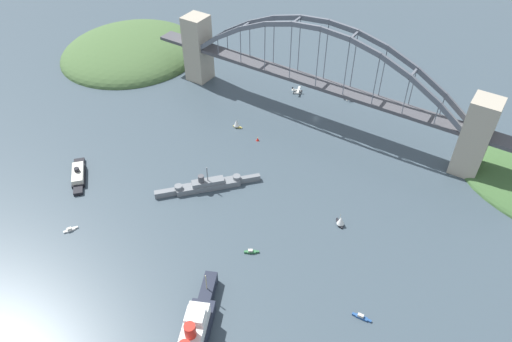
# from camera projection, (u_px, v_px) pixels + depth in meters

# --- Properties ---
(ground_plane) EXTENTS (1400.00, 1400.00, 0.00)m
(ground_plane) POSITION_uv_depth(u_px,v_px,m) (316.00, 118.00, 345.69)
(ground_plane) COLOR #3D4C56
(harbor_arch_bridge) EXTENTS (273.78, 17.07, 72.03)m
(harbor_arch_bridge) POSITION_uv_depth(u_px,v_px,m) (319.00, 84.00, 326.92)
(harbor_arch_bridge) COLOR #ADA38E
(harbor_arch_bridge) RESTS_ON ground
(headland_east_shore) EXTENTS (118.33, 124.16, 31.66)m
(headland_east_shore) POSITION_uv_depth(u_px,v_px,m) (135.00, 53.00, 420.72)
(headland_east_shore) COLOR #476638
(headland_east_shore) RESTS_ON ground
(naval_cruiser) EXTENTS (46.17, 49.38, 16.36)m
(naval_cruiser) POSITION_uv_depth(u_px,v_px,m) (207.00, 185.00, 288.47)
(naval_cruiser) COLOR slate
(naval_cruiser) RESTS_ON ground
(harbor_ferry_steamer) EXTENTS (28.52, 27.23, 7.65)m
(harbor_ferry_steamer) POSITION_uv_depth(u_px,v_px,m) (78.00, 175.00, 296.25)
(harbor_ferry_steamer) COLOR black
(harbor_ferry_steamer) RESTS_ON ground
(seaplane_taxiing_near_bridge) EXTENTS (8.54, 8.44, 5.02)m
(seaplane_taxiing_near_bridge) POSITION_uv_depth(u_px,v_px,m) (348.00, 96.00, 363.75)
(seaplane_taxiing_near_bridge) COLOR #B7B7B2
(seaplane_taxiing_near_bridge) RESTS_ON ground
(seaplane_second_in_formation) EXTENTS (8.56, 10.18, 4.66)m
(seaplane_second_in_formation) POSITION_uv_depth(u_px,v_px,m) (297.00, 91.00, 370.10)
(seaplane_second_in_formation) COLOR #B7B7B2
(seaplane_second_in_formation) RESTS_ON ground
(small_boat_0) EXTENTS (4.50, 7.63, 2.10)m
(small_boat_0) POSITION_uv_depth(u_px,v_px,m) (70.00, 230.00, 264.29)
(small_boat_0) COLOR silver
(small_boat_0) RESTS_ON ground
(small_boat_1) EXTENTS (9.35, 2.27, 2.43)m
(small_boat_1) POSITION_uv_depth(u_px,v_px,m) (361.00, 317.00, 223.36)
(small_boat_1) COLOR #234C8C
(small_boat_1) RESTS_ON ground
(small_boat_2) EXTENTS (6.70, 4.41, 6.87)m
(small_boat_2) POSITION_uv_depth(u_px,v_px,m) (237.00, 123.00, 335.27)
(small_boat_2) COLOR gold
(small_boat_2) RESTS_ON ground
(small_boat_3) EXTENTS (7.20, 5.28, 2.26)m
(small_boat_3) POSITION_uv_depth(u_px,v_px,m) (251.00, 252.00, 252.56)
(small_boat_3) COLOR #2D6B3D
(small_boat_3) RESTS_ON ground
(small_boat_4) EXTENTS (6.80, 6.57, 7.28)m
(small_boat_4) POSITION_uv_depth(u_px,v_px,m) (341.00, 221.00, 265.62)
(small_boat_4) COLOR black
(small_boat_4) RESTS_ON ground
(channel_marker_buoy) EXTENTS (2.20, 2.20, 2.75)m
(channel_marker_buoy) POSITION_uv_depth(u_px,v_px,m) (258.00, 139.00, 325.22)
(channel_marker_buoy) COLOR red
(channel_marker_buoy) RESTS_ON ground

